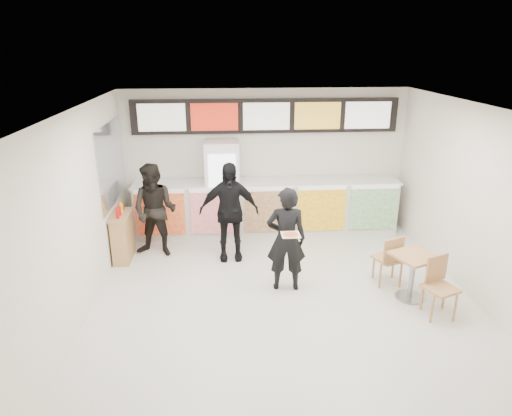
{
  "coord_description": "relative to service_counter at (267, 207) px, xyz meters",
  "views": [
    {
      "loc": [
        -0.92,
        -6.01,
        3.84
      ],
      "look_at": [
        -0.38,
        1.2,
        1.24
      ],
      "focal_mm": 32.0,
      "sensor_mm": 36.0,
      "label": 1
    }
  ],
  "objects": [
    {
      "name": "floor",
      "position": [
        -0.0,
        -3.09,
        -0.57
      ],
      "size": [
        7.0,
        7.0,
        0.0
      ],
      "primitive_type": "plane",
      "color": "beige",
      "rests_on": "ground"
    },
    {
      "name": "ceiling",
      "position": [
        -0.0,
        -3.09,
        2.43
      ],
      "size": [
        7.0,
        7.0,
        0.0
      ],
      "primitive_type": "plane",
      "rotation": [
        3.14,
        0.0,
        0.0
      ],
      "color": "white",
      "rests_on": "wall_back"
    },
    {
      "name": "wall_back",
      "position": [
        -0.0,
        0.41,
        0.93
      ],
      "size": [
        6.0,
        0.0,
        6.0
      ],
      "primitive_type": "plane",
      "rotation": [
        1.57,
        0.0,
        0.0
      ],
      "color": "silver",
      "rests_on": "floor"
    },
    {
      "name": "wall_left",
      "position": [
        -3.0,
        -3.09,
        0.93
      ],
      "size": [
        0.0,
        7.0,
        7.0
      ],
      "primitive_type": "plane",
      "rotation": [
        1.57,
        0.0,
        1.57
      ],
      "color": "silver",
      "rests_on": "floor"
    },
    {
      "name": "wall_right",
      "position": [
        3.0,
        -3.09,
        0.93
      ],
      "size": [
        0.0,
        7.0,
        7.0
      ],
      "primitive_type": "plane",
      "rotation": [
        1.57,
        0.0,
        -1.57
      ],
      "color": "silver",
      "rests_on": "floor"
    },
    {
      "name": "service_counter",
      "position": [
        0.0,
        0.0,
        0.0
      ],
      "size": [
        5.56,
        0.77,
        1.14
      ],
      "color": "silver",
      "rests_on": "floor"
    },
    {
      "name": "menu_board",
      "position": [
        0.0,
        0.32,
        1.88
      ],
      "size": [
        5.5,
        0.14,
        0.7
      ],
      "color": "black",
      "rests_on": "wall_back"
    },
    {
      "name": "drinks_fridge",
      "position": [
        -0.93,
        0.02,
        0.43
      ],
      "size": [
        0.7,
        0.67,
        2.0
      ],
      "color": "white",
      "rests_on": "floor"
    },
    {
      "name": "mirror_panel",
      "position": [
        -2.99,
        -0.64,
        1.18
      ],
      "size": [
        0.01,
        2.0,
        1.5
      ],
      "primitive_type": "cube",
      "color": "#B2B7BF",
      "rests_on": "wall_left"
    },
    {
      "name": "customer_main",
      "position": [
        0.07,
        -2.42,
        0.31
      ],
      "size": [
        0.67,
        0.47,
        1.76
      ],
      "primitive_type": "imported",
      "rotation": [
        0.0,
        0.0,
        3.06
      ],
      "color": "black",
      "rests_on": "floor"
    },
    {
      "name": "customer_left",
      "position": [
        -2.21,
        -0.95,
        0.32
      ],
      "size": [
        1.02,
        0.89,
        1.79
      ],
      "primitive_type": "imported",
      "rotation": [
        0.0,
        0.0,
        -0.28
      ],
      "color": "black",
      "rests_on": "floor"
    },
    {
      "name": "customer_mid",
      "position": [
        -0.83,
        -1.21,
        0.36
      ],
      "size": [
        1.1,
        0.48,
        1.87
      ],
      "primitive_type": "imported",
      "rotation": [
        0.0,
        0.0,
        0.02
      ],
      "color": "black",
      "rests_on": "floor"
    },
    {
      "name": "pizza_slice",
      "position": [
        0.07,
        -2.87,
        0.58
      ],
      "size": [
        0.36,
        0.36,
        0.02
      ],
      "color": "beige",
      "rests_on": "customer_main"
    },
    {
      "name": "cafe_table",
      "position": [
        2.02,
        -2.9,
        -0.04
      ],
      "size": [
        0.98,
        1.59,
        0.9
      ],
      "rotation": [
        0.0,
        0.0,
        0.39
      ],
      "color": "#B27A51",
      "rests_on": "floor"
    },
    {
      "name": "condiment_ledge",
      "position": [
        -2.82,
        -1.09,
        -0.12
      ],
      "size": [
        0.32,
        0.8,
        1.06
      ],
      "color": "#B27A51",
      "rests_on": "floor"
    }
  ]
}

